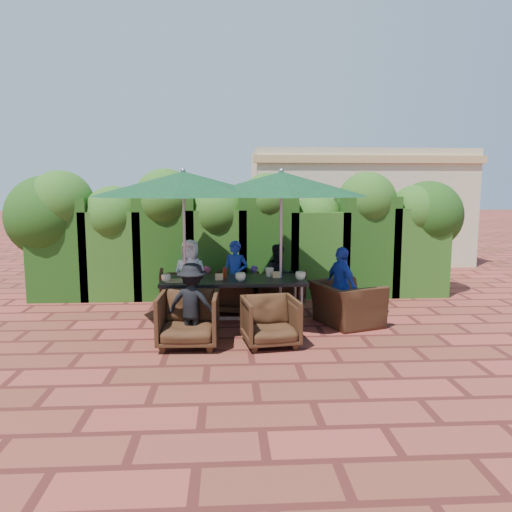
{
  "coord_description": "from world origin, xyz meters",
  "views": [
    {
      "loc": [
        -0.3,
        -7.57,
        2.17
      ],
      "look_at": [
        0.17,
        0.4,
        1.07
      ],
      "focal_mm": 35.0,
      "sensor_mm": 36.0,
      "label": 1
    }
  ],
  "objects": [
    {
      "name": "building",
      "position": [
        3.5,
        6.99,
        1.61
      ],
      "size": [
        6.2,
        3.08,
        3.2
      ],
      "color": "beige",
      "rests_on": "ground"
    },
    {
      "name": "chair_far_right",
      "position": [
        0.68,
        1.01,
        0.39
      ],
      "size": [
        0.91,
        0.88,
        0.77
      ],
      "primitive_type": "imported",
      "rotation": [
        0.0,
        0.0,
        2.86
      ],
      "color": "black",
      "rests_on": "ground"
    },
    {
      "name": "pedestrian_b",
      "position": [
        2.58,
        4.28,
        0.79
      ],
      "size": [
        0.76,
        0.47,
        1.57
      ],
      "primitive_type": "imported",
      "rotation": [
        0.0,
        0.0,
        3.16
      ],
      "color": "#E45078",
      "rests_on": "ground"
    },
    {
      "name": "adult_far_right",
      "position": [
        0.63,
        1.12,
        0.58
      ],
      "size": [
        0.64,
        0.49,
        1.17
      ],
      "primitive_type": "imported",
      "rotation": [
        0.0,
        0.0,
        0.29
      ],
      "color": "black",
      "rests_on": "ground"
    },
    {
      "name": "chair_end_right",
      "position": [
        1.58,
        0.08,
        0.45
      ],
      "size": [
        0.97,
        1.19,
        0.9
      ],
      "primitive_type": "imported",
      "rotation": [
        0.0,
        0.0,
        1.91
      ],
      "color": "black",
      "rests_on": "ground"
    },
    {
      "name": "chair_far_left",
      "position": [
        -1.09,
        1.13,
        0.41
      ],
      "size": [
        0.87,
        0.82,
        0.82
      ],
      "primitive_type": "imported",
      "rotation": [
        0.0,
        0.0,
        3.24
      ],
      "color": "black",
      "rests_on": "ground"
    },
    {
      "name": "cup_d",
      "position": [
        0.37,
        0.27,
        0.82
      ],
      "size": [
        0.15,
        0.15,
        0.14
      ],
      "primitive_type": "imported",
      "color": "beige",
      "rests_on": "dining_table"
    },
    {
      "name": "ground",
      "position": [
        0.0,
        0.0,
        0.0
      ],
      "size": [
        80.0,
        80.0,
        0.0
      ],
      "primitive_type": "plane",
      "color": "maroon",
      "rests_on": "ground"
    },
    {
      "name": "chair_far_mid",
      "position": [
        -0.19,
        0.93,
        0.39
      ],
      "size": [
        0.91,
        0.88,
        0.78
      ],
      "primitive_type": "imported",
      "rotation": [
        0.0,
        0.0,
        2.88
      ],
      "color": "black",
      "rests_on": "ground"
    },
    {
      "name": "pedestrian_c",
      "position": [
        3.23,
        4.19,
        0.82
      ],
      "size": [
        1.11,
        0.63,
        1.65
      ],
      "primitive_type": "imported",
      "rotation": [
        0.0,
        0.0,
        3.0
      ],
      "color": "#9798A0",
      "rests_on": "ground"
    },
    {
      "name": "ketchup_bottle",
      "position": [
        -0.34,
        0.18,
        0.83
      ],
      "size": [
        0.04,
        0.04,
        0.17
      ],
      "primitive_type": "cylinder",
      "color": "#B20C0A",
      "rests_on": "dining_table"
    },
    {
      "name": "umbrella_right",
      "position": [
        0.54,
        0.17,
        2.21
      ],
      "size": [
        2.76,
        2.76,
        2.46
      ],
      "color": "gray",
      "rests_on": "ground"
    },
    {
      "name": "umbrella_left",
      "position": [
        -0.96,
        0.14,
        2.21
      ],
      "size": [
        2.86,
        2.86,
        2.46
      ],
      "color": "gray",
      "rests_on": "ground"
    },
    {
      "name": "child_left",
      "position": [
        -0.65,
        1.11,
        0.4
      ],
      "size": [
        0.33,
        0.29,
        0.79
      ],
      "primitive_type": "imported",
      "rotation": [
        0.0,
        0.0,
        0.23
      ],
      "color": "#E45078",
      "rests_on": "ground"
    },
    {
      "name": "adult_far_left",
      "position": [
        -0.95,
        1.15,
        0.63
      ],
      "size": [
        0.68,
        0.48,
        1.26
      ],
      "primitive_type": "imported",
      "rotation": [
        0.0,
        0.0,
        -0.19
      ],
      "color": "white",
      "rests_on": "ground"
    },
    {
      "name": "serving_tray",
      "position": [
        -1.06,
        -0.04,
        0.76
      ],
      "size": [
        0.35,
        0.25,
        0.02
      ],
      "primitive_type": "cube",
      "color": "#A07B4D",
      "rests_on": "dining_table"
    },
    {
      "name": "number_block_right",
      "position": [
        0.47,
        0.16,
        0.8
      ],
      "size": [
        0.12,
        0.06,
        0.1
      ],
      "primitive_type": "cube",
      "color": "tan",
      "rests_on": "dining_table"
    },
    {
      "name": "pedestrian_a",
      "position": [
        1.79,
        4.32,
        0.87
      ],
      "size": [
        1.58,
        1.53,
        1.74
      ],
      "primitive_type": "imported",
      "rotation": [
        0.0,
        0.0,
        2.39
      ],
      "color": "green",
      "rests_on": "ground"
    },
    {
      "name": "cup_b",
      "position": [
        -0.88,
        0.19,
        0.82
      ],
      "size": [
        0.15,
        0.15,
        0.14
      ],
      "primitive_type": "imported",
      "color": "beige",
      "rests_on": "dining_table"
    },
    {
      "name": "dining_table",
      "position": [
        -0.2,
        0.1,
        0.67
      ],
      "size": [
        2.24,
        0.9,
        0.75
      ],
      "color": "black",
      "rests_on": "ground"
    },
    {
      "name": "number_block_left",
      "position": [
        -0.43,
        0.03,
        0.8
      ],
      "size": [
        0.12,
        0.06,
        0.1
      ],
      "primitive_type": "cube",
      "color": "tan",
      "rests_on": "dining_table"
    },
    {
      "name": "adult_near_left",
      "position": [
        -0.79,
        -0.82,
        0.57
      ],
      "size": [
        0.8,
        0.54,
        1.14
      ],
      "primitive_type": "imported",
      "rotation": [
        0.0,
        0.0,
        2.84
      ],
      "color": "black",
      "rests_on": "ground"
    },
    {
      "name": "cup_a",
      "position": [
        -1.23,
        -0.07,
        0.81
      ],
      "size": [
        0.14,
        0.14,
        0.11
      ],
      "primitive_type": "imported",
      "color": "beige",
      "rests_on": "dining_table"
    },
    {
      "name": "hedge_wall",
      "position": [
        -0.28,
        2.32,
        1.35
      ],
      "size": [
        9.1,
        1.6,
        2.53
      ],
      "color": "#173D10",
      "rests_on": "ground"
    },
    {
      "name": "adult_far_mid",
      "position": [
        -0.16,
        1.08,
        0.62
      ],
      "size": [
        0.54,
        0.49,
        1.24
      ],
      "primitive_type": "imported",
      "rotation": [
        0.0,
        0.0,
        -0.32
      ],
      "color": "#213EB5",
      "rests_on": "ground"
    },
    {
      "name": "cup_e",
      "position": [
        0.83,
        -0.04,
        0.81
      ],
      "size": [
        0.16,
        0.16,
        0.13
      ],
      "primitive_type": "imported",
      "color": "beige",
      "rests_on": "dining_table"
    },
    {
      "name": "cup_c",
      "position": [
        -0.1,
        -0.09,
        0.81
      ],
      "size": [
        0.16,
        0.16,
        0.13
      ],
      "primitive_type": "imported",
      "color": "beige",
      "rests_on": "dining_table"
    },
    {
      "name": "adult_end_right",
      "position": [
        1.51,
        0.12,
        0.62
      ],
      "size": [
        0.61,
        0.81,
        1.24
      ],
      "primitive_type": "imported",
      "rotation": [
        0.0,
        0.0,
        1.95
      ],
      "color": "#213EB5",
      "rests_on": "ground"
    },
    {
      "name": "sauce_bottle",
      "position": [
        -0.32,
        0.15,
        0.83
      ],
      "size": [
        0.04,
        0.04,
        0.17
      ],
      "primitive_type": "cylinder",
      "color": "#4C230C",
      "rests_on": "dining_table"
    },
    {
      "name": "chair_near_right",
      "position": [
        0.29,
        -0.92,
        0.37
      ],
      "size": [
        0.81,
        0.78,
        0.74
      ],
      "primitive_type": "imported",
      "rotation": [
        0.0,
        0.0,
        0.15
      ],
      "color": "black",
      "rests_on": "ground"
    },
    {
      "name": "child_right",
      "position": [
        0.19,
        1.24,
        0.39
      ],
      "size": [
        0.3,
        0.25,
        0.78
      ],
      "primitive_type": "imported",
      "rotation": [
        0.0,
        0.0,
        0.08
      ],
      "color": "#8E55B8",
      "rests_on": "ground"
    },
    {
      "name": "chair_near_left",
      "position": [
        -0.84,
        -0.88,
        0.41
      ],
      "size": [
        0.83,
        0.78,
        0.83
      ],
      "primitive_type": "imported",
      "rotation": [
        0.0,
        0.0,
        -0.04
      ],
      "color": "black",
      "rests_on": "ground"
    }
  ]
}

